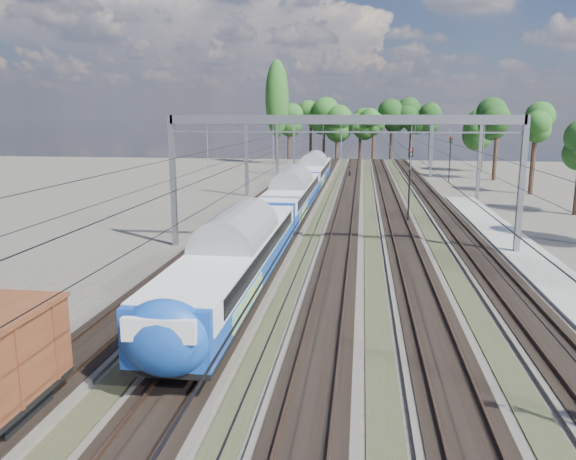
# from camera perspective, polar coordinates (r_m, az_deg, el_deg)

# --- Properties ---
(track_bed) EXTENTS (21.00, 130.00, 0.34)m
(track_bed) POSITION_cam_1_polar(r_m,az_deg,el_deg) (52.93, 5.89, 1.86)
(track_bed) COLOR #47423A
(track_bed) RESTS_ON ground
(catenary) EXTENTS (25.65, 130.00, 9.00)m
(catenary) POSITION_cam_1_polar(r_m,az_deg,el_deg) (59.92, 6.56, 9.03)
(catenary) COLOR gray
(catenary) RESTS_ON ground
(tree_belt) EXTENTS (40.13, 99.23, 12.40)m
(tree_belt) POSITION_cam_1_polar(r_m,az_deg,el_deg) (102.15, 10.45, 11.19)
(tree_belt) COLOR black
(tree_belt) RESTS_ON ground
(poplar) EXTENTS (4.40, 4.40, 19.04)m
(poplar) POSITION_cam_1_polar(r_m,az_deg,el_deg) (106.40, -1.13, 13.12)
(poplar) COLOR black
(poplar) RESTS_ON ground
(emu_train) EXTENTS (3.05, 64.48, 4.46)m
(emu_train) POSITION_cam_1_polar(r_m,az_deg,el_deg) (47.74, 0.35, 3.93)
(emu_train) COLOR black
(emu_train) RESTS_ON ground
(worker) EXTENTS (0.61, 0.74, 1.74)m
(worker) POSITION_cam_1_polar(r_m,az_deg,el_deg) (83.51, 6.33, 5.92)
(worker) COLOR black
(worker) RESTS_ON ground
(signal_near) EXTENTS (0.39, 0.36, 6.34)m
(signal_near) POSITION_cam_1_polar(r_m,az_deg,el_deg) (48.50, 12.27, 5.44)
(signal_near) COLOR black
(signal_near) RESTS_ON ground
(signal_far) EXTENTS (0.43, 0.40, 6.15)m
(signal_far) POSITION_cam_1_polar(r_m,az_deg,el_deg) (80.49, 16.16, 7.49)
(signal_far) COLOR black
(signal_far) RESTS_ON ground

